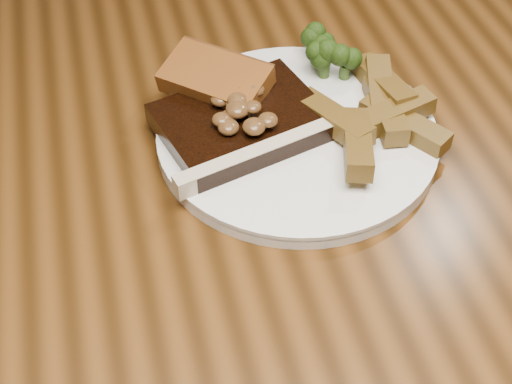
# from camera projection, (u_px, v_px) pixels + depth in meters

# --- Properties ---
(dining_table) EXTENTS (1.60, 0.90, 0.75)m
(dining_table) POSITION_uv_depth(u_px,v_px,m) (255.00, 265.00, 0.72)
(dining_table) COLOR #4F2D0F
(dining_table) RESTS_ON ground
(chair_far) EXTENTS (0.45, 0.45, 0.91)m
(chair_far) POSITION_uv_depth(u_px,v_px,m) (238.00, 56.00, 1.23)
(chair_far) COLOR black
(chair_far) RESTS_ON ground
(plate) EXTENTS (0.29, 0.29, 0.01)m
(plate) POSITION_uv_depth(u_px,v_px,m) (297.00, 137.00, 0.71)
(plate) COLOR white
(plate) RESTS_ON dining_table
(steak) EXTENTS (0.18, 0.15, 0.02)m
(steak) POSITION_uv_depth(u_px,v_px,m) (242.00, 123.00, 0.69)
(steak) COLOR black
(steak) RESTS_ON plate
(steak_bone) EXTENTS (0.16, 0.06, 0.02)m
(steak_bone) POSITION_uv_depth(u_px,v_px,m) (256.00, 161.00, 0.66)
(steak_bone) COLOR #C0B395
(steak_bone) RESTS_ON plate
(mushroom_pile) EXTENTS (0.06, 0.06, 0.03)m
(mushroom_pile) POSITION_uv_depth(u_px,v_px,m) (243.00, 108.00, 0.67)
(mushroom_pile) COLOR brown
(mushroom_pile) RESTS_ON steak
(garlic_bread) EXTENTS (0.12, 0.11, 0.02)m
(garlic_bread) POSITION_uv_depth(u_px,v_px,m) (216.00, 94.00, 0.72)
(garlic_bread) COLOR brown
(garlic_bread) RESTS_ON plate
(potato_wedges) EXTENTS (0.12, 0.12, 0.02)m
(potato_wedges) POSITION_uv_depth(u_px,v_px,m) (372.00, 112.00, 0.70)
(potato_wedges) COLOR brown
(potato_wedges) RESTS_ON plate
(broccoli_cluster) EXTENTS (0.07, 0.07, 0.04)m
(broccoli_cluster) POSITION_uv_depth(u_px,v_px,m) (333.00, 58.00, 0.75)
(broccoli_cluster) COLOR #273E0E
(broccoli_cluster) RESTS_ON plate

